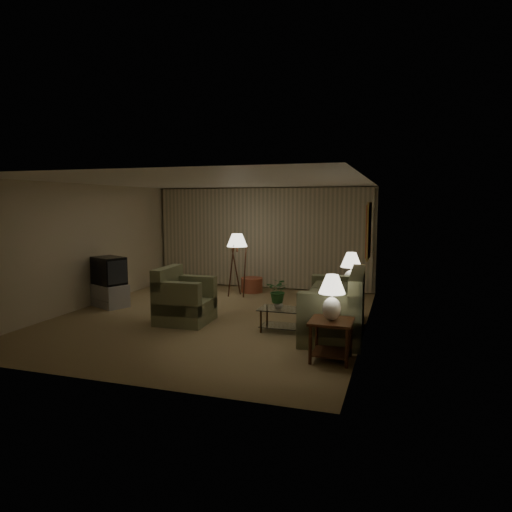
% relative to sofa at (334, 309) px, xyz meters
% --- Properties ---
extents(ground, '(7.00, 7.00, 0.00)m').
position_rel_sofa_xyz_m(ground, '(-2.50, 0.46, -0.44)').
color(ground, olive).
rests_on(ground, ground).
extents(room_shell, '(6.04, 7.02, 2.72)m').
position_rel_sofa_xyz_m(room_shell, '(-2.48, 1.96, 1.30)').
color(room_shell, '#C4B196').
rests_on(room_shell, ground).
extents(sofa, '(2.11, 1.22, 0.89)m').
position_rel_sofa_xyz_m(sofa, '(0.00, 0.00, 0.00)').
color(sofa, '#797B56').
rests_on(sofa, ground).
extents(armchair, '(1.06, 1.01, 0.84)m').
position_rel_sofa_xyz_m(armchair, '(-2.84, -0.05, -0.02)').
color(armchair, '#797B56').
rests_on(armchair, ground).
extents(side_table_near, '(0.61, 0.61, 0.60)m').
position_rel_sofa_xyz_m(side_table_near, '(0.15, -1.35, -0.02)').
color(side_table_near, '#351B0E').
rests_on(side_table_near, ground).
extents(side_table_far, '(0.47, 0.40, 0.60)m').
position_rel_sofa_xyz_m(side_table_far, '(0.15, 1.25, -0.05)').
color(side_table_far, '#351B0E').
rests_on(side_table_far, ground).
extents(table_lamp_near, '(0.39, 0.39, 0.67)m').
position_rel_sofa_xyz_m(table_lamp_near, '(0.15, -1.35, 0.55)').
color(table_lamp_near, white).
rests_on(table_lamp_near, side_table_near).
extents(table_lamp_far, '(0.42, 0.42, 0.72)m').
position_rel_sofa_xyz_m(table_lamp_far, '(0.15, 1.25, 0.58)').
color(table_lamp_far, white).
rests_on(table_lamp_far, side_table_far).
extents(coffee_table, '(0.98, 0.53, 0.41)m').
position_rel_sofa_xyz_m(coffee_table, '(-0.82, -0.10, -0.17)').
color(coffee_table, silver).
rests_on(coffee_table, ground).
extents(tv_cabinet, '(1.22, 1.15, 0.50)m').
position_rel_sofa_xyz_m(tv_cabinet, '(-5.05, 0.66, -0.19)').
color(tv_cabinet, '#959597').
rests_on(tv_cabinet, ground).
extents(crt_tv, '(1.09, 1.04, 0.61)m').
position_rel_sofa_xyz_m(crt_tv, '(-5.05, 0.66, 0.36)').
color(crt_tv, black).
rests_on(crt_tv, tv_cabinet).
extents(floor_lamp, '(0.50, 0.50, 1.54)m').
position_rel_sofa_xyz_m(floor_lamp, '(-2.73, 2.57, 0.36)').
color(floor_lamp, '#351B0E').
rests_on(floor_lamp, ground).
extents(ottoman, '(0.58, 0.58, 0.37)m').
position_rel_sofa_xyz_m(ottoman, '(-2.55, 3.17, -0.26)').
color(ottoman, '#9E5035').
rests_on(ottoman, ground).
extents(vase, '(0.16, 0.16, 0.17)m').
position_rel_sofa_xyz_m(vase, '(-0.97, -0.10, 0.06)').
color(vase, white).
rests_on(vase, coffee_table).
extents(flowers, '(0.45, 0.41, 0.44)m').
position_rel_sofa_xyz_m(flowers, '(-0.97, -0.10, 0.36)').
color(flowers, '#2D662D').
rests_on(flowers, vase).
extents(book, '(0.19, 0.23, 0.02)m').
position_rel_sofa_xyz_m(book, '(-0.57, -0.20, -0.02)').
color(book, olive).
rests_on(book, coffee_table).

